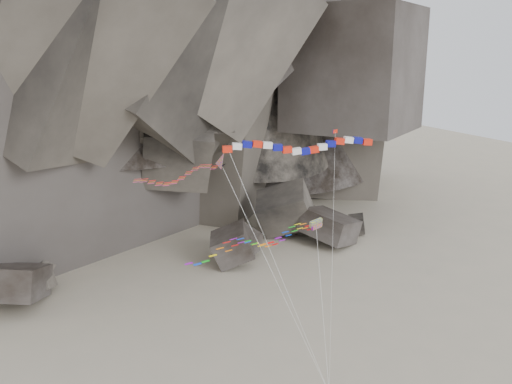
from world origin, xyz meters
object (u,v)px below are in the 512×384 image
delta_kite (175,176)px  banner_kite (299,146)px  parafoil_kite (251,242)px  pennant_kite (334,198)px

delta_kite → banner_kite: (9.36, -5.84, 2.72)m
parafoil_kite → delta_kite: bearing=142.7°
pennant_kite → parafoil_kite: bearing=150.4°
delta_kite → parafoil_kite: (5.91, -3.33, -6.32)m
banner_kite → pennant_kite: (3.64, -0.40, -5.10)m
delta_kite → pennant_kite: 14.62m
banner_kite → pennant_kite: size_ratio=0.99×
parafoil_kite → pennant_kite: bearing=-30.2°
delta_kite → pennant_kite: size_ratio=0.92×
banner_kite → delta_kite: bearing=166.2°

